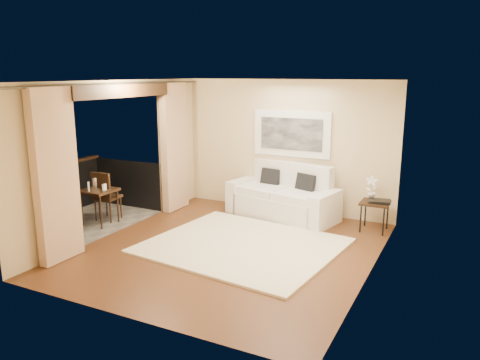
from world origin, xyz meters
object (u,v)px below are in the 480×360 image
Objects in this scene: balcony_chair_far at (104,193)px; orchid at (372,188)px; ice_bucket at (94,182)px; sofa at (284,198)px; bistro_table at (99,194)px; side_table at (375,205)px; balcony_chair_near at (66,206)px.

orchid is at bearing -163.27° from balcony_chair_far.
orchid reaches higher than ice_bucket.
sofa is 11.67× the size of ice_bucket.
bistro_table is 3.40× the size of ice_bucket.
sofa reaches higher than balcony_chair_far.
balcony_chair_far is at bearing -157.93° from orchid.
balcony_chair_far is (-4.68, -1.90, -0.20)m from orchid.
side_table is 2.74× the size of ice_bucket.
sofa reaches higher than orchid.
sofa is at bearing 176.14° from side_table.
sofa is 2.43× the size of balcony_chair_near.
orchid reaches higher than balcony_chair_near.
sofa is 4.12m from balcony_chair_near.
orchid is 0.64× the size of bistro_table.
sofa is 3.60m from bistro_table.
balcony_chair_far is at bearing 102.04° from bistro_table.
balcony_chair_near reaches higher than side_table.
balcony_chair_near is (-0.02, -0.80, -0.04)m from bistro_table.
sofa reaches higher than side_table.
balcony_chair_far is 0.97m from balcony_chair_near.
sofa is 4.26× the size of side_table.
balcony_chair_near is at bearing -150.34° from side_table.
side_table is at bearing -165.29° from balcony_chair_far.
balcony_chair_far is (-4.79, -1.75, 0.08)m from side_table.
sofa is 2.38× the size of balcony_chair_far.
sofa is 3.53m from balcony_chair_far.
balcony_chair_far reaches higher than balcony_chair_near.
side_table is 5.13m from bistro_table.
ice_bucket is at bearing -157.55° from orchid.
orchid reaches higher than side_table.
sofa is 1.74m from orchid.
orchid is 2.19× the size of ice_bucket.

